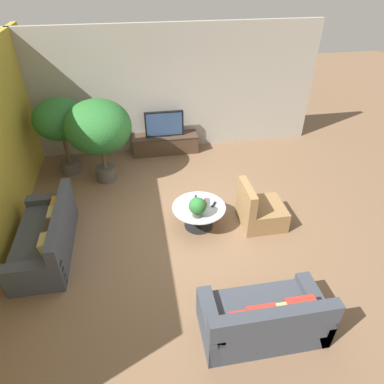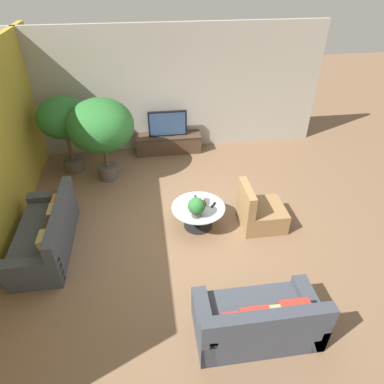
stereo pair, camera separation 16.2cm
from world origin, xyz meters
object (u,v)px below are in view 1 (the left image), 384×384
Objects in this scene: potted_palm_tall at (60,122)px; media_console at (165,143)px; coffee_table at (199,212)px; couch_by_wall at (47,238)px; potted_palm_corner at (98,128)px; television at (164,124)px; potted_plant_tabletop at (198,207)px; armchair_wicker at (259,211)px; couch_near_entry at (264,319)px.

media_console is at bearing 14.46° from potted_palm_tall.
coffee_table is 2.66m from couch_by_wall.
potted_palm_corner is at bearing -143.80° from media_console.
television is 2.41m from potted_palm_tall.
potted_plant_tabletop is at bearing -52.34° from potted_palm_corner.
television is (-0.00, -0.00, 0.53)m from media_console.
potted_palm_corner is at bearing 157.29° from couch_by_wall.
potted_palm_tall is at bearing 136.96° from coffee_table.
potted_palm_tall is at bearing 178.59° from couch_by_wall.
armchair_wicker is at bearing -65.32° from television.
potted_palm_corner is (0.90, 2.14, 0.97)m from couch_by_wall.
armchair_wicker is at bearing 91.31° from couch_by_wall.
potted_palm_tall is at bearing 133.41° from potted_plant_tabletop.
coffee_table is 2.67× the size of potted_plant_tabletop.
potted_palm_tall is (-3.01, 4.75, 0.96)m from couch_near_entry.
television is 0.49× the size of couch_by_wall.
potted_palm_corner reaches higher than coffee_table.
coffee_table is at bearing 73.69° from potted_plant_tabletop.
coffee_table is 1.14× the size of armchair_wicker.
armchair_wicker is 1.27m from potted_plant_tabletop.
potted_palm_tall is (0.06, 2.62, 0.97)m from couch_by_wall.
media_console is at bearing 90.00° from television.
coffee_table is at bearing -43.04° from potted_palm_tall.
potted_palm_tall reaches higher than coffee_table.
media_console is 4.53× the size of potted_plant_tabletop.
couch_by_wall is 2.61m from potted_plant_tabletop.
television is 0.54× the size of potted_palm_tall.
couch_near_entry is 2.33m from armchair_wicker.
media_console is at bearing 143.73° from couch_by_wall.
couch_by_wall reaches higher than media_console.
armchair_wicker is at bearing -5.74° from coffee_table.
potted_plant_tabletop is (2.52, -2.66, -0.61)m from potted_palm_tall.
coffee_table is 1.14m from armchair_wicker.
potted_plant_tabletop is (-1.21, -0.13, 0.37)m from armchair_wicker.
potted_palm_corner reaches higher than couch_by_wall.
media_console reaches higher than coffee_table.
media_console is 0.86× the size of couch_by_wall.
coffee_table is (0.30, -3.01, 0.07)m from media_console.
couch_by_wall is 3.79m from armchair_wicker.
armchair_wicker is 2.34× the size of potted_plant_tabletop.
television is at bearing 24.68° from armchair_wicker.
television is at bearing 143.72° from couch_by_wall.
television reaches higher than armchair_wicker.
couch_near_entry is at bearing -79.67° from coffee_table.
armchair_wicker is (1.43, -3.12, 0.03)m from media_console.
potted_palm_corner reaches higher than couch_near_entry.
couch_by_wall is at bearing -91.41° from potted_palm_tall.
couch_near_entry is at bearing -82.28° from media_console.
couch_near_entry is (0.72, -5.33, -0.48)m from television.
couch_near_entry is at bearing -57.59° from potted_palm_tall.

